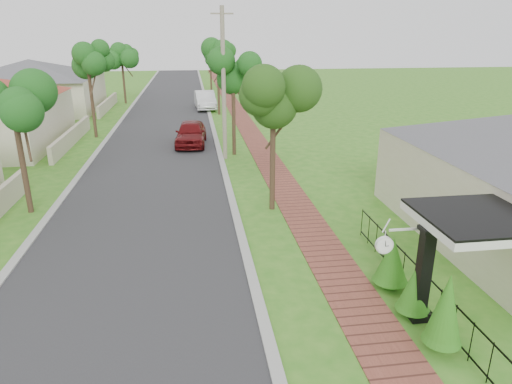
{
  "coord_description": "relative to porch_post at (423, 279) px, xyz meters",
  "views": [
    {
      "loc": [
        -0.89,
        -10.19,
        6.86
      ],
      "look_at": [
        1.24,
        4.91,
        1.5
      ],
      "focal_mm": 32.0,
      "sensor_mm": 36.0,
      "label": 1
    }
  ],
  "objects": [
    {
      "name": "near_tree",
      "position": [
        -2.35,
        8.0,
        3.2
      ],
      "size": [
        2.11,
        2.11,
        5.43
      ],
      "color": "#382619",
      "rests_on": "ground"
    },
    {
      "name": "ground",
      "position": [
        -4.55,
        1.0,
        -1.12
      ],
      "size": [
        160.0,
        160.0,
        0.0
      ],
      "primitive_type": "plane",
      "color": "#31751C",
      "rests_on": "ground"
    },
    {
      "name": "parked_car_red",
      "position": [
        -5.55,
        19.72,
        -0.35
      ],
      "size": [
        2.17,
        4.66,
        1.54
      ],
      "primitive_type": "imported",
      "rotation": [
        0.0,
        0.0,
        -0.08
      ],
      "color": "#5F0E10",
      "rests_on": "ground"
    },
    {
      "name": "picket_fence",
      "position": [
        0.35,
        1.0,
        -0.59
      ],
      "size": [
        0.03,
        8.02,
        1.0
      ],
      "color": "black",
      "rests_on": "ground"
    },
    {
      "name": "station_clock",
      "position": [
        -0.87,
        0.4,
        0.83
      ],
      "size": [
        1.07,
        0.13,
        0.64
      ],
      "color": "white",
      "rests_on": "ground"
    },
    {
      "name": "far_house_grey",
      "position": [
        -19.52,
        35.0,
        1.22
      ],
      "size": [
        15.56,
        15.56,
        4.6
      ],
      "color": "beige",
      "rests_on": "ground"
    },
    {
      "name": "sidewalk",
      "position": [
        -1.3,
        21.0,
        -1.12
      ],
      "size": [
        1.5,
        120.0,
        0.03
      ],
      "primitive_type": "cube",
      "color": "brown",
      "rests_on": "ground"
    },
    {
      "name": "street_trees",
      "position": [
        -7.42,
        27.84,
        3.42
      ],
      "size": [
        10.7,
        37.65,
        5.89
      ],
      "color": "#382619",
      "rests_on": "ground"
    },
    {
      "name": "utility_pole",
      "position": [
        -3.65,
        16.12,
        3.02
      ],
      "size": [
        1.2,
        0.24,
        8.17
      ],
      "color": "gray",
      "rests_on": "ground"
    },
    {
      "name": "kerb_right",
      "position": [
        -3.9,
        21.0,
        -1.12
      ],
      "size": [
        0.3,
        120.0,
        0.1
      ],
      "primitive_type": "cube",
      "color": "#9E9E99",
      "rests_on": "ground"
    },
    {
      "name": "road",
      "position": [
        -7.55,
        21.0,
        -1.12
      ],
      "size": [
        7.0,
        120.0,
        0.02
      ],
      "primitive_type": "cube",
      "color": "#28282B",
      "rests_on": "ground"
    },
    {
      "name": "hedge_row",
      "position": [
        -0.1,
        0.19,
        -0.3
      ],
      "size": [
        0.87,
        3.6,
        2.03
      ],
      "color": "#256514",
      "rests_on": "ground"
    },
    {
      "name": "porch_post",
      "position": [
        0.0,
        0.0,
        0.0
      ],
      "size": [
        0.48,
        0.48,
        2.52
      ],
      "color": "black",
      "rests_on": "ground"
    },
    {
      "name": "kerb_left",
      "position": [
        -11.2,
        21.0,
        -1.12
      ],
      "size": [
        0.3,
        120.0,
        0.1
      ],
      "primitive_type": "cube",
      "color": "#9E9E99",
      "rests_on": "ground"
    },
    {
      "name": "parked_car_white",
      "position": [
        -4.15,
        34.17,
        -0.3
      ],
      "size": [
        2.03,
        5.1,
        1.65
      ],
      "primitive_type": "imported",
      "rotation": [
        0.0,
        0.0,
        0.06
      ],
      "color": "white",
      "rests_on": "ground"
    }
  ]
}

